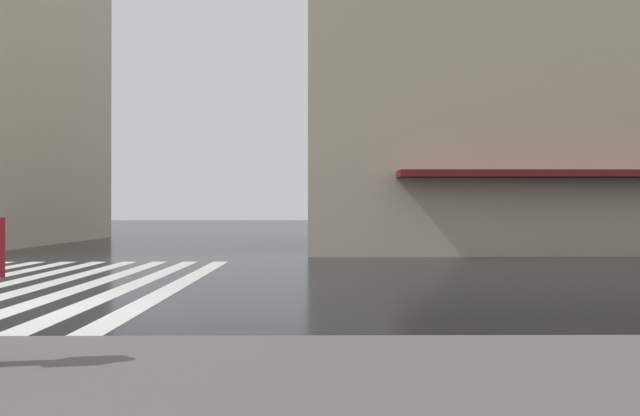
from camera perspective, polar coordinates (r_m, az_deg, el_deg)
ground_plane at (r=11.92m, az=-22.63°, el=-8.33°), size 220.00×220.00×0.00m
zebra_crossing at (r=16.41m, az=-24.33°, el=-6.10°), size 13.00×7.50×0.01m
haussmann_block_corner at (r=34.02m, az=18.13°, el=16.40°), size 16.07×21.33×23.36m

